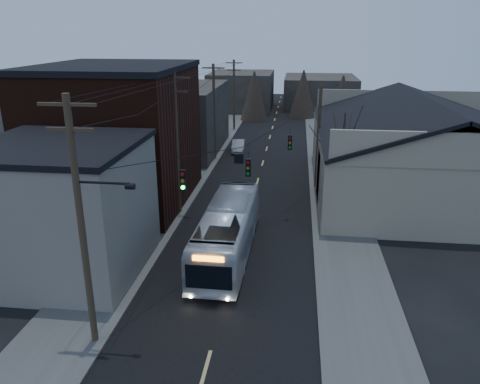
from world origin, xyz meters
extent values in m
cube|color=black|center=(0.00, 30.00, 0.01)|extent=(9.00, 110.00, 0.02)
cube|color=#474744|center=(-6.50, 30.00, 0.06)|extent=(4.00, 110.00, 0.12)
cube|color=#474744|center=(6.50, 30.00, 0.06)|extent=(4.00, 110.00, 0.12)
cube|color=slate|center=(-9.00, 9.00, 3.50)|extent=(8.00, 8.00, 7.00)
cube|color=black|center=(-10.00, 20.00, 5.00)|extent=(10.00, 12.00, 10.00)
cube|color=#2C2823|center=(-9.50, 36.00, 3.50)|extent=(9.00, 14.00, 7.00)
cube|color=gray|center=(13.00, 25.00, 2.50)|extent=(16.00, 20.00, 5.00)
cube|color=black|center=(9.00, 25.00, 6.30)|extent=(8.16, 20.60, 2.86)
cube|color=black|center=(17.00, 25.00, 6.30)|extent=(8.16, 20.60, 2.86)
cube|color=#2C2823|center=(-6.00, 65.00, 3.00)|extent=(10.00, 12.00, 6.00)
cube|color=#2C2823|center=(7.00, 70.00, 2.50)|extent=(12.00, 14.00, 5.00)
cone|color=black|center=(6.50, 20.00, 3.60)|extent=(0.40, 0.40, 7.20)
cylinder|color=#382B1E|center=(-5.00, 3.00, 5.25)|extent=(0.28, 0.28, 10.50)
cube|color=#382B1E|center=(-5.00, 3.00, 10.10)|extent=(2.20, 0.12, 0.12)
cylinder|color=#382B1E|center=(-5.00, 18.00, 5.00)|extent=(0.28, 0.28, 10.00)
cube|color=#382B1E|center=(-5.00, 18.00, 9.60)|extent=(2.20, 0.12, 0.12)
cylinder|color=#382B1E|center=(-5.00, 33.00, 4.75)|extent=(0.28, 0.28, 9.50)
cube|color=#382B1E|center=(-5.00, 33.00, 9.10)|extent=(2.20, 0.12, 0.12)
cylinder|color=#382B1E|center=(-5.00, 48.00, 4.50)|extent=(0.28, 0.28, 9.00)
cube|color=#382B1E|center=(-5.00, 48.00, 8.60)|extent=(2.20, 0.12, 0.12)
cylinder|color=#382B1E|center=(5.00, 25.00, 4.25)|extent=(0.28, 0.28, 8.50)
cube|color=black|center=(-2.00, 7.50, 5.95)|extent=(0.28, 0.20, 1.00)
cube|color=black|center=(0.60, 12.00, 5.35)|extent=(0.28, 0.20, 1.00)
cube|color=black|center=(2.80, 18.00, 5.45)|extent=(0.28, 0.20, 1.00)
imported|color=silver|center=(-0.57, 11.70, 1.55)|extent=(2.76, 11.13, 3.09)
imported|color=#95979B|center=(-3.00, 36.43, 0.62)|extent=(1.56, 3.85, 1.24)
camera|label=1|loc=(3.15, -12.89, 12.64)|focal=35.00mm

